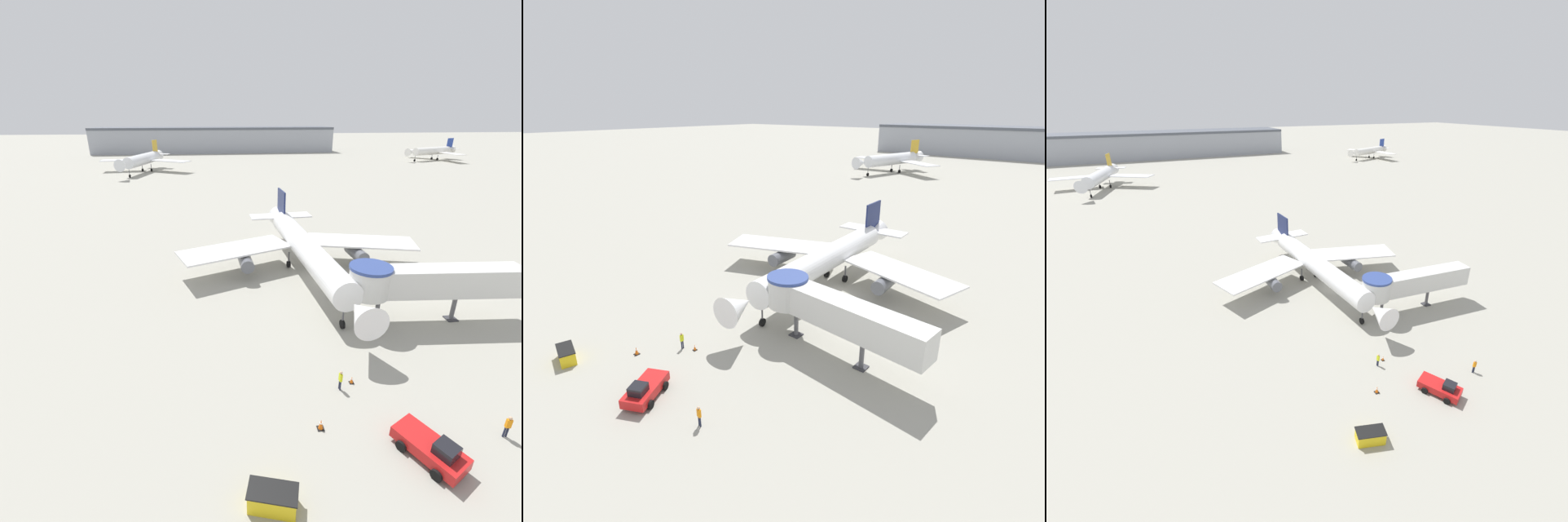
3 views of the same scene
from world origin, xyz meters
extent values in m
plane|color=#9E9B8E|center=(0.00, 0.00, 0.00)|extent=(800.00, 800.00, 0.00)
cylinder|color=white|center=(-2.28, 1.05, 3.76)|extent=(4.61, 25.98, 3.08)
cone|color=white|center=(-1.34, -14.77, 3.76)|extent=(3.28, 3.57, 3.08)
cone|color=white|center=(-3.11, 15.02, 3.76)|extent=(3.35, 4.80, 3.08)
cube|color=white|center=(-11.21, 3.51, 3.22)|extent=(15.43, 10.31, 0.22)
cube|color=white|center=(6.29, 4.55, 3.22)|extent=(15.35, 8.88, 0.22)
cube|color=#141E4C|center=(-3.10, 14.79, 6.53)|extent=(0.50, 4.41, 4.00)
cube|color=white|center=(-3.13, 15.25, 4.30)|extent=(9.99, 3.66, 0.18)
cylinder|color=#565960|center=(-9.97, 2.09, 2.13)|extent=(1.95, 4.49, 1.69)
cylinder|color=#565960|center=(5.22, 2.99, 2.13)|extent=(1.95, 4.49, 1.69)
cylinder|color=#4C4C51|center=(-1.56, -11.15, 1.34)|extent=(0.18, 0.18, 1.77)
cylinder|color=black|center=(-1.56, -11.15, 0.45)|extent=(0.31, 0.91, 0.90)
cylinder|color=#4C4C51|center=(-3.86, 4.19, 1.34)|extent=(0.22, 0.22, 1.77)
cylinder|color=black|center=(-3.86, 4.19, 0.45)|extent=(0.45, 0.92, 0.90)
cylinder|color=#4C4C51|center=(-1.09, 4.35, 1.34)|extent=(0.22, 0.22, 1.77)
cylinder|color=black|center=(-1.09, 4.35, 0.45)|extent=(0.45, 0.92, 0.90)
cube|color=silver|center=(8.59, -10.82, 4.41)|extent=(15.19, 3.81, 2.80)
cylinder|color=silver|center=(1.10, -10.22, 4.41)|extent=(3.90, 3.90, 2.80)
cylinder|color=navy|center=(1.10, -10.22, 5.96)|extent=(4.10, 4.09, 0.30)
cylinder|color=#56565B|center=(2.30, -10.31, 1.51)|extent=(0.44, 0.44, 3.01)
cube|color=#333338|center=(2.30, -10.31, 0.06)|extent=(1.10, 1.10, 0.12)
cylinder|color=#56565B|center=(10.09, -10.95, 1.51)|extent=(0.44, 0.44, 3.01)
cube|color=#333338|center=(10.09, -10.95, 0.06)|extent=(1.10, 1.10, 0.12)
cube|color=red|center=(-1.05, -25.27, 0.72)|extent=(3.66, 4.63, 0.75)
cube|color=black|center=(-0.61, -26.11, 1.44)|extent=(1.58, 1.58, 0.68)
cylinder|color=black|center=(-1.41, -26.75, 0.35)|extent=(0.60, 0.76, 0.70)
cylinder|color=black|center=(0.37, -25.83, 0.35)|extent=(0.60, 0.76, 0.70)
cylinder|color=black|center=(-2.46, -24.70, 0.35)|extent=(0.60, 0.76, 0.70)
cylinder|color=black|center=(-0.69, -23.78, 0.35)|extent=(0.60, 0.76, 0.70)
cube|color=yellow|center=(-10.95, -27.09, 0.60)|extent=(2.79, 1.93, 1.19)
cube|color=black|center=(-10.95, -27.09, 1.23)|extent=(2.96, 2.04, 0.08)
cube|color=black|center=(-7.00, -22.51, 0.02)|extent=(0.47, 0.47, 0.04)
cone|color=orange|center=(-7.00, -22.51, 0.41)|extent=(0.32, 0.32, 0.73)
cylinder|color=white|center=(-7.00, -22.51, 0.49)|extent=(0.18, 0.18, 0.09)
cube|color=black|center=(-3.39, -18.60, 0.02)|extent=(0.35, 0.35, 0.04)
cone|color=orange|center=(-3.39, -18.60, 0.32)|extent=(0.24, 0.24, 0.55)
cylinder|color=white|center=(-3.39, -18.60, 0.38)|extent=(0.13, 0.13, 0.07)
cylinder|color=#1E2338|center=(4.63, -24.58, 0.41)|extent=(0.12, 0.12, 0.83)
cylinder|color=#1E2338|center=(4.80, -24.60, 0.41)|extent=(0.12, 0.12, 0.83)
cube|color=orange|center=(4.71, -24.59, 1.15)|extent=(0.35, 0.23, 0.65)
sphere|color=tan|center=(4.71, -24.59, 1.59)|extent=(0.22, 0.22, 0.22)
cylinder|color=#1E2338|center=(-4.53, -19.23, 0.41)|extent=(0.12, 0.12, 0.81)
cylinder|color=#1E2338|center=(-4.55, -19.06, 0.41)|extent=(0.12, 0.12, 0.81)
cube|color=#D1E019|center=(-4.54, -19.14, 1.14)|extent=(0.21, 0.34, 0.64)
sphere|color=tan|center=(-4.54, -19.14, 1.57)|extent=(0.22, 0.22, 0.22)
cylinder|color=silver|center=(-39.70, 96.14, 4.70)|extent=(9.08, 23.57, 3.86)
cone|color=silver|center=(-43.20, 81.22, 4.70)|extent=(4.73, 5.02, 3.86)
cone|color=silver|center=(-36.73, 108.80, 4.70)|extent=(5.08, 6.52, 3.86)
cube|color=silver|center=(-48.15, 101.20, 4.03)|extent=(15.29, 6.56, 0.22)
cube|color=silver|center=(-29.89, 96.92, 4.03)|extent=(15.51, 12.28, 0.22)
cube|color=gold|center=(-36.80, 108.52, 8.18)|extent=(1.22, 4.28, 5.02)
cube|color=silver|center=(-36.67, 109.08, 5.38)|extent=(10.55, 5.27, 0.18)
cylinder|color=#4C4C51|center=(-42.32, 84.99, 1.66)|extent=(0.18, 0.18, 2.22)
cylinder|color=black|center=(-42.32, 84.99, 0.55)|extent=(0.50, 1.13, 1.10)
cylinder|color=#4C4C51|center=(-40.73, 99.37, 1.66)|extent=(0.22, 0.22, 2.22)
cylinder|color=black|center=(-40.73, 99.37, 0.55)|extent=(0.64, 1.16, 1.10)
cylinder|color=#4C4C51|center=(-37.35, 98.58, 1.66)|extent=(0.22, 0.22, 2.22)
cylinder|color=black|center=(-37.35, 98.58, 0.55)|extent=(0.64, 1.16, 1.10)
cylinder|color=white|center=(87.11, 119.56, 4.24)|extent=(22.10, 11.25, 3.44)
cone|color=white|center=(73.63, 114.36, 4.24)|extent=(4.76, 4.57, 3.44)
cone|color=white|center=(98.66, 124.01, 4.24)|extent=(6.05, 5.06, 3.44)
cube|color=white|center=(86.63, 128.30, 3.64)|extent=(12.22, 13.41, 0.22)
cube|color=white|center=(92.63, 112.76, 3.64)|extent=(5.71, 13.47, 0.22)
cube|color=navy|center=(98.42, 123.92, 7.34)|extent=(3.88, 1.69, 4.47)
cube|color=white|center=(98.90, 124.11, 4.85)|extent=(5.89, 9.41, 0.18)
cylinder|color=#4C4C51|center=(76.96, 115.64, 1.54)|extent=(0.18, 0.18, 1.98)
cylinder|color=black|center=(76.96, 115.64, 0.55)|extent=(1.12, 0.64, 1.10)
cylinder|color=#4C4C51|center=(89.16, 122.00, 1.54)|extent=(0.22, 0.22, 1.98)
cylinder|color=black|center=(89.16, 122.00, 0.55)|extent=(1.17, 0.77, 1.10)
cylinder|color=#4C4C51|center=(90.27, 119.12, 1.54)|extent=(0.22, 0.22, 1.98)
cylinder|color=black|center=(90.27, 119.12, 0.55)|extent=(1.17, 0.77, 1.10)
cube|color=#999EA8|center=(-13.16, 175.00, 6.14)|extent=(132.39, 24.78, 12.28)
cube|color=#4C515B|center=(-13.16, 175.00, 12.88)|extent=(132.39, 25.28, 1.20)
camera|label=1|loc=(-13.07, -39.06, 19.29)|focal=24.00mm
camera|label=2|loc=(24.27, -38.55, 21.51)|focal=28.00mm
camera|label=3|loc=(-25.34, -44.71, 27.98)|focal=24.00mm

